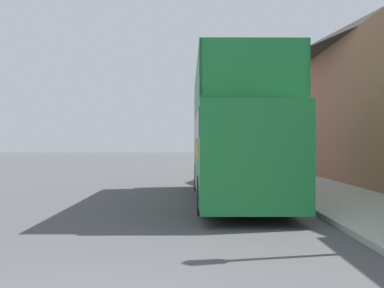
% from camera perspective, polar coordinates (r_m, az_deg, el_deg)
% --- Properties ---
extents(ground_plane, '(144.00, 144.00, 0.00)m').
position_cam_1_polar(ground_plane, '(25.23, -2.78, -4.22)').
color(ground_plane, '#4C4C4F').
extents(sidewalk, '(3.39, 108.00, 0.14)m').
position_cam_1_polar(sidewalk, '(22.71, 12.75, -4.52)').
color(sidewalk, '#ADAAA3').
rests_on(sidewalk, ground_plane).
extents(brick_terrace_rear, '(6.00, 23.50, 8.84)m').
position_cam_1_polar(brick_terrace_rear, '(24.81, 23.13, 5.92)').
color(brick_terrace_rear, '#9E664C').
rests_on(brick_terrace_rear, ground_plane).
extents(tour_bus, '(2.67, 9.98, 4.26)m').
position_cam_1_polar(tour_bus, '(14.85, 5.35, 0.04)').
color(tour_bus, '#1E7A38').
rests_on(tour_bus, ground_plane).
extents(parked_car_ahead_of_bus, '(1.84, 4.34, 1.58)m').
position_cam_1_polar(parked_car_ahead_of_bus, '(23.56, 5.43, -2.73)').
color(parked_car_ahead_of_bus, maroon).
rests_on(parked_car_ahead_of_bus, ground_plane).
extents(lamp_post_second, '(0.35, 0.35, 4.52)m').
position_cam_1_polar(lamp_post_second, '(16.58, 13.02, 4.87)').
color(lamp_post_second, black).
rests_on(lamp_post_second, sidewalk).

